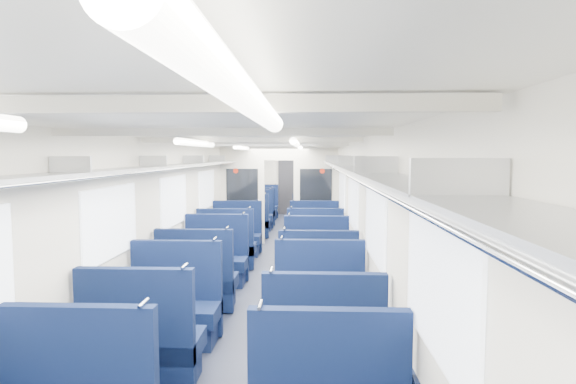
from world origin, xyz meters
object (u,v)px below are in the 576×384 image
object	(u,v)px
seat_17	(315,248)
seat_25	(313,213)
seat_23	(313,218)
seat_9	(323,356)
seat_13	(318,286)
seat_26	(262,208)
seat_15	(316,265)
seat_27	(312,208)
seat_8	(142,348)
seat_14	(216,262)
end_door	(289,186)
seat_12	(197,284)
seat_20	(249,224)
seat_16	(227,249)
seat_19	(314,238)
seat_18	(237,238)
seat_21	(313,223)
seat_24	(258,213)
seat_22	(254,217)
seat_11	(320,309)
bulkhead	(279,193)
seat_10	(174,311)

from	to	relation	value
seat_17	seat_25	xyz separation A→B (m)	(0.00, 5.31, 0.00)
seat_23	seat_9	bearing A→B (deg)	-90.00
seat_13	seat_26	world-z (taller)	same
seat_15	seat_27	world-z (taller)	same
seat_8	seat_14	xyz separation A→B (m)	(0.00, 3.40, 0.00)
seat_9	seat_26	world-z (taller)	same
end_door	seat_27	bearing A→B (deg)	-56.72
seat_12	seat_14	xyz separation A→B (m)	(0.00, 1.28, 0.00)
seat_25	end_door	bearing A→B (deg)	107.63
seat_8	seat_12	world-z (taller)	same
seat_9	seat_20	size ratio (longest dim) A/B	1.00
seat_14	seat_16	distance (m)	1.06
seat_19	seat_23	size ratio (longest dim) A/B	1.00
seat_16	seat_17	size ratio (longest dim) A/B	1.00
seat_25	seat_18	bearing A→B (deg)	-111.29
seat_18	end_door	bearing A→B (deg)	83.11
seat_9	seat_16	size ratio (longest dim) A/B	1.00
seat_19	seat_21	distance (m)	2.08
seat_17	seat_23	distance (m)	4.32
seat_24	seat_17	bearing A→B (deg)	-72.60
seat_17	seat_22	bearing A→B (deg)	110.93
seat_19	seat_25	xyz separation A→B (m)	(0.00, 4.18, 0.00)
end_door	seat_24	distance (m)	2.83
end_door	seat_9	bearing A→B (deg)	-86.24
seat_23	seat_27	xyz separation A→B (m)	(0.00, 2.33, 0.00)
end_door	seat_11	xyz separation A→B (m)	(0.83, -11.39, -0.64)
bulkhead	seat_14	distance (m)	3.71
seat_9	seat_14	xyz separation A→B (m)	(-1.66, 3.50, 0.00)
seat_8	seat_11	world-z (taller)	same
seat_10	seat_26	xyz separation A→B (m)	(0.00, 10.12, 0.00)
seat_11	seat_16	distance (m)	3.72
seat_23	seat_24	world-z (taller)	same
seat_13	seat_22	bearing A→B (deg)	103.61
end_door	seat_16	distance (m)	8.13
seat_13	seat_19	distance (m)	3.64
seat_24	seat_22	bearing A→B (deg)	-90.00
seat_17	seat_18	size ratio (longest dim) A/B	1.00
seat_19	seat_22	size ratio (longest dim) A/B	1.00
seat_15	seat_24	size ratio (longest dim) A/B	1.00
seat_17	seat_13	bearing A→B (deg)	-90.00
seat_10	seat_11	xyz separation A→B (m)	(1.66, 0.12, 0.00)
seat_8	seat_17	xyz separation A→B (m)	(1.66, 4.60, 0.00)
seat_9	seat_13	bearing A→B (deg)	90.00
seat_10	seat_26	distance (m)	10.12
seat_9	seat_18	distance (m)	5.99
seat_22	seat_15	bearing A→B (deg)	-73.74
seat_8	seat_17	distance (m)	4.89
seat_10	seat_15	size ratio (longest dim) A/B	1.00
seat_19	seat_18	bearing A→B (deg)	-177.34
seat_21	seat_27	xyz separation A→B (m)	(0.00, 3.45, 0.00)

